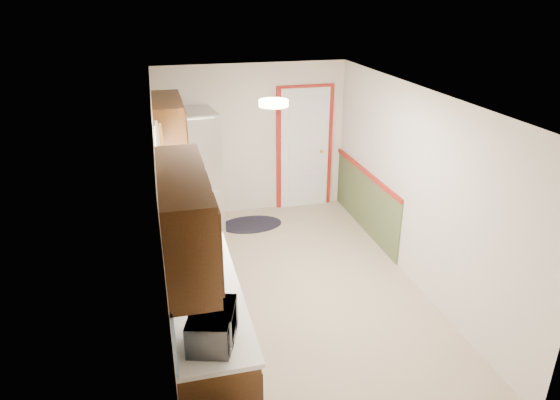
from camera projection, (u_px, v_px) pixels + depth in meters
room_shell at (295, 199)px, 5.72m from camera, size 3.20×5.20×2.52m
kitchen_run at (191, 253)px, 5.34m from camera, size 0.63×4.00×2.20m
back_wall_trim at (317, 159)px, 8.04m from camera, size 1.12×2.30×2.08m
ceiling_fixture at (274, 103)px, 5.02m from camera, size 0.30×0.30×0.06m
microwave at (212, 323)px, 3.75m from camera, size 0.39×0.54×0.33m
refrigerator at (192, 172)px, 7.44m from camera, size 0.85×0.81×1.82m
rug at (251, 224)px, 7.84m from camera, size 0.97×0.63×0.01m
cooktop at (184, 185)px, 6.80m from camera, size 0.46×0.55×0.02m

